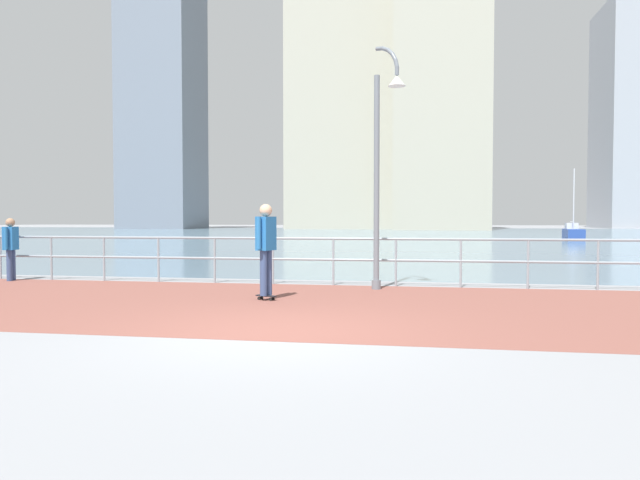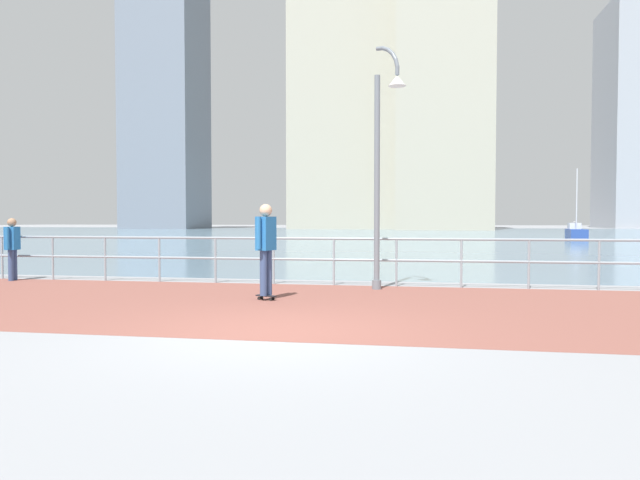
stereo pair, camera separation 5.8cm
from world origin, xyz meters
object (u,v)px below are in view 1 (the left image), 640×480
at_px(skateboarder, 266,242).
at_px(sailboat_yellow, 573,233).
at_px(bystander, 11,244).
at_px(lamppost, 383,155).

height_order(skateboarder, sailboat_yellow, sailboat_yellow).
bearing_deg(skateboarder, bystander, 162.17).
xyz_separation_m(bystander, sailboat_yellow, (21.00, 32.16, -0.39)).
relative_size(skateboarder, bystander, 1.16).
bearing_deg(sailboat_yellow, lamppost, -110.29).
distance_m(lamppost, sailboat_yellow, 34.74).
bearing_deg(lamppost, sailboat_yellow, 69.71).
height_order(lamppost, bystander, lamppost).
xyz_separation_m(skateboarder, bystander, (-6.96, 2.24, -0.18)).
xyz_separation_m(skateboarder, sailboat_yellow, (14.04, 34.40, -0.57)).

